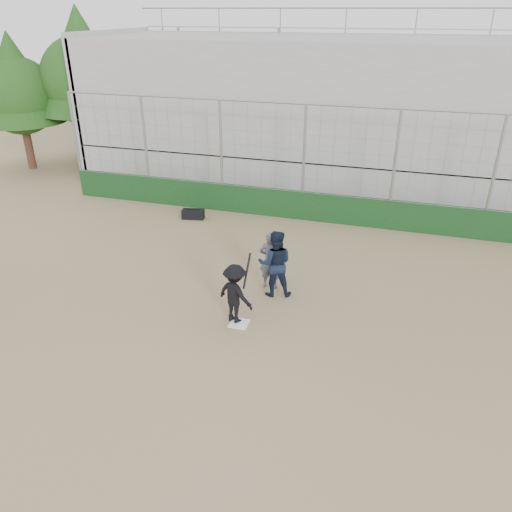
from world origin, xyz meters
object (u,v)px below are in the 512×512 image
(equipment_bag, at_px, (193,214))
(umpire, at_px, (270,263))
(catcher_crouched, at_px, (275,274))
(batter_at_plate, at_px, (235,294))

(equipment_bag, bearing_deg, umpire, -45.00)
(catcher_crouched, xyz_separation_m, umpire, (-0.23, 0.37, 0.11))
(batter_at_plate, distance_m, catcher_crouched, 1.57)
(catcher_crouched, bearing_deg, equipment_bag, 134.08)
(batter_at_plate, relative_size, catcher_crouched, 1.37)
(batter_at_plate, height_order, equipment_bag, batter_at_plate)
(equipment_bag, bearing_deg, batter_at_plate, -58.04)
(batter_at_plate, bearing_deg, equipment_bag, 121.96)
(umpire, xyz_separation_m, equipment_bag, (-3.95, 3.95, -0.56))
(batter_at_plate, distance_m, equipment_bag, 6.82)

